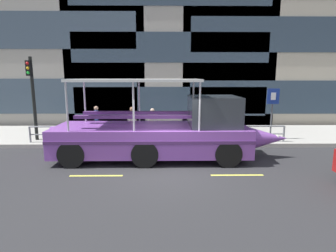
{
  "coord_description": "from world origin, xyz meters",
  "views": [
    {
      "loc": [
        -0.07,
        -9.38,
        3.3
      ],
      "look_at": [
        0.07,
        1.63,
        1.3
      ],
      "focal_mm": 28.92,
      "sensor_mm": 36.0,
      "label": 1
    }
  ],
  "objects_px": {
    "pedestrian_mid_left": "(153,120)",
    "pedestrian_mid_right": "(132,119)",
    "traffic_light_pole": "(32,90)",
    "duck_tour_boat": "(166,133)",
    "parking_sign": "(272,105)",
    "pedestrian_near_bow": "(232,118)",
    "pedestrian_near_stern": "(97,118)"
  },
  "relations": [
    {
      "from": "duck_tour_boat",
      "to": "pedestrian_near_stern",
      "type": "bearing_deg",
      "value": 136.14
    },
    {
      "from": "duck_tour_boat",
      "to": "pedestrian_mid_left",
      "type": "bearing_deg",
      "value": 102.83
    },
    {
      "from": "traffic_light_pole",
      "to": "pedestrian_mid_right",
      "type": "xyz_separation_m",
      "value": [
        4.77,
        0.47,
        -1.5
      ]
    },
    {
      "from": "traffic_light_pole",
      "to": "pedestrian_mid_right",
      "type": "distance_m",
      "value": 5.02
    },
    {
      "from": "parking_sign",
      "to": "pedestrian_near_bow",
      "type": "xyz_separation_m",
      "value": [
        -1.89,
        0.39,
        -0.69
      ]
    },
    {
      "from": "pedestrian_near_bow",
      "to": "pedestrian_mid_left",
      "type": "height_order",
      "value": "pedestrian_near_bow"
    },
    {
      "from": "parking_sign",
      "to": "pedestrian_near_stern",
      "type": "relative_size",
      "value": 1.6
    },
    {
      "from": "parking_sign",
      "to": "duck_tour_boat",
      "type": "xyz_separation_m",
      "value": [
        -5.34,
        -2.6,
        -0.85
      ]
    },
    {
      "from": "traffic_light_pole",
      "to": "duck_tour_boat",
      "type": "bearing_deg",
      "value": -21.64
    },
    {
      "from": "duck_tour_boat",
      "to": "pedestrian_mid_right",
      "type": "height_order",
      "value": "duck_tour_boat"
    },
    {
      "from": "duck_tour_boat",
      "to": "parking_sign",
      "type": "bearing_deg",
      "value": 25.96
    },
    {
      "from": "pedestrian_mid_left",
      "to": "pedestrian_mid_right",
      "type": "relative_size",
      "value": 0.97
    },
    {
      "from": "duck_tour_boat",
      "to": "pedestrian_near_bow",
      "type": "height_order",
      "value": "duck_tour_boat"
    },
    {
      "from": "pedestrian_mid_left",
      "to": "traffic_light_pole",
      "type": "bearing_deg",
      "value": -176.69
    },
    {
      "from": "traffic_light_pole",
      "to": "pedestrian_mid_right",
      "type": "height_order",
      "value": "traffic_light_pole"
    },
    {
      "from": "pedestrian_mid_left",
      "to": "pedestrian_near_bow",
      "type": "bearing_deg",
      "value": 1.08
    },
    {
      "from": "parking_sign",
      "to": "pedestrian_mid_left",
      "type": "bearing_deg",
      "value": 177.02
    },
    {
      "from": "pedestrian_mid_right",
      "to": "pedestrian_near_stern",
      "type": "height_order",
      "value": "pedestrian_mid_right"
    },
    {
      "from": "pedestrian_mid_left",
      "to": "pedestrian_near_stern",
      "type": "height_order",
      "value": "pedestrian_near_stern"
    },
    {
      "from": "parking_sign",
      "to": "pedestrian_mid_right",
      "type": "relative_size",
      "value": 1.59
    },
    {
      "from": "traffic_light_pole",
      "to": "pedestrian_mid_right",
      "type": "bearing_deg",
      "value": 5.63
    },
    {
      "from": "traffic_light_pole",
      "to": "pedestrian_near_stern",
      "type": "bearing_deg",
      "value": 18.6
    },
    {
      "from": "pedestrian_near_stern",
      "to": "traffic_light_pole",
      "type": "bearing_deg",
      "value": -161.4
    },
    {
      "from": "parking_sign",
      "to": "duck_tour_boat",
      "type": "distance_m",
      "value": 6.0
    },
    {
      "from": "duck_tour_boat",
      "to": "pedestrian_near_bow",
      "type": "distance_m",
      "value": 4.57
    },
    {
      "from": "traffic_light_pole",
      "to": "parking_sign",
      "type": "xyz_separation_m",
      "value": [
        11.83,
        0.02,
        -0.73
      ]
    },
    {
      "from": "pedestrian_near_bow",
      "to": "pedestrian_mid_right",
      "type": "distance_m",
      "value": 5.17
    },
    {
      "from": "pedestrian_mid_left",
      "to": "pedestrian_mid_right",
      "type": "bearing_deg",
      "value": 172.82
    },
    {
      "from": "pedestrian_near_bow",
      "to": "parking_sign",
      "type": "bearing_deg",
      "value": -11.67
    },
    {
      "from": "parking_sign",
      "to": "pedestrian_mid_right",
      "type": "distance_m",
      "value": 7.12
    },
    {
      "from": "duck_tour_boat",
      "to": "pedestrian_mid_right",
      "type": "bearing_deg",
      "value": 119.51
    },
    {
      "from": "pedestrian_near_stern",
      "to": "pedestrian_near_bow",
      "type": "bearing_deg",
      "value": -4.3
    }
  ]
}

